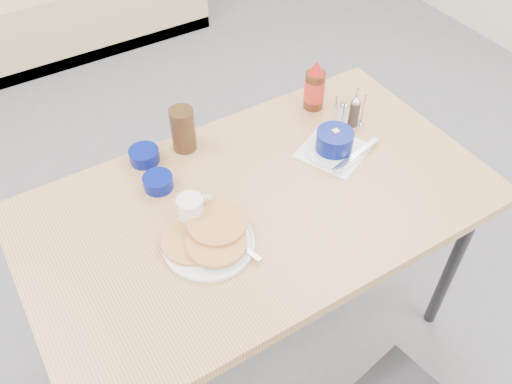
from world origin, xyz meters
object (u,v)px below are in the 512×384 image
pancake_plate (209,239)px  grits_setting (334,143)px  coffee_mug (192,209)px  syrup_bottle (315,88)px  amber_tumbler (183,129)px  dining_table (259,214)px  butter_bowl (158,182)px  creamer_bowl (144,156)px  condiment_caddy (349,115)px

pancake_plate → grits_setting: bearing=13.3°
coffee_mug → syrup_bottle: size_ratio=0.60×
grits_setting → amber_tumbler: amber_tumbler is taller
dining_table → pancake_plate: pancake_plate is taller
dining_table → amber_tumbler: 0.37m
dining_table → butter_bowl: butter_bowl is taller
coffee_mug → pancake_plate: bearing=-91.2°
pancake_plate → creamer_bowl: (-0.02, 0.41, 0.00)m
coffee_mug → condiment_caddy: condiment_caddy is taller
dining_table → coffee_mug: 0.23m
butter_bowl → condiment_caddy: bearing=-5.6°
coffee_mug → butter_bowl: 0.18m
creamer_bowl → grits_setting: bearing=-27.5°
grits_setting → creamer_bowl: size_ratio=2.92×
dining_table → butter_bowl: 0.32m
creamer_bowl → syrup_bottle: 0.63m
coffee_mug → grits_setting: 0.52m
grits_setting → condiment_caddy: (0.12, 0.08, 0.01)m
creamer_bowl → amber_tumbler: size_ratio=0.64×
dining_table → coffee_mug: size_ratio=12.54×
condiment_caddy → syrup_bottle: (-0.04, 0.15, 0.04)m
coffee_mug → butter_bowl: coffee_mug is taller
dining_table → butter_bowl: (-0.23, 0.21, 0.08)m
pancake_plate → creamer_bowl: 0.41m
amber_tumbler → condiment_caddy: size_ratio=1.23×
grits_setting → syrup_bottle: 0.25m
dining_table → syrup_bottle: bearing=35.5°
coffee_mug → syrup_bottle: bearing=22.6°
amber_tumbler → condiment_caddy: (0.53, -0.19, -0.03)m
creamer_bowl → syrup_bottle: (0.63, -0.05, 0.06)m
pancake_plate → coffee_mug: 0.11m
grits_setting → syrup_bottle: syrup_bottle is taller
pancake_plate → amber_tumbler: amber_tumbler is taller
butter_bowl → syrup_bottle: bearing=7.2°
amber_tumbler → syrup_bottle: size_ratio=0.80×
pancake_plate → condiment_caddy: (0.65, 0.21, 0.02)m
pancake_plate → creamer_bowl: size_ratio=2.66×
coffee_mug → amber_tumbler: (0.12, 0.29, 0.03)m
grits_setting → coffee_mug: bearing=-177.7°
dining_table → amber_tumbler: amber_tumbler is taller
pancake_plate → butter_bowl: (-0.03, 0.28, 0.00)m
condiment_caddy → butter_bowl: bearing=176.3°
syrup_bottle → butter_bowl: bearing=-172.8°
dining_table → pancake_plate: bearing=-162.0°
butter_bowl → condiment_caddy: 0.68m
pancake_plate → coffee_mug: (0.00, 0.10, 0.03)m
grits_setting → creamer_bowl: grits_setting is taller
butter_bowl → grits_setting: bearing=-15.3°
amber_tumbler → syrup_bottle: (0.49, -0.04, 0.01)m
syrup_bottle → dining_table: bearing=-144.5°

